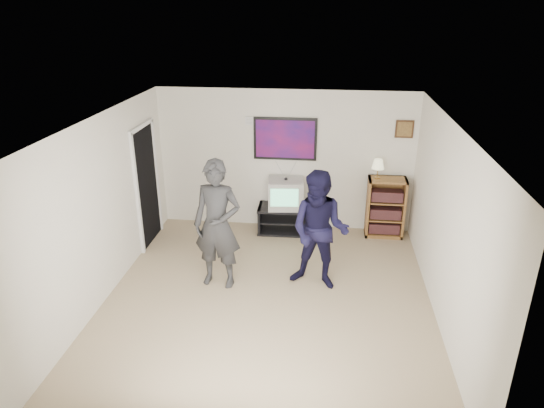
% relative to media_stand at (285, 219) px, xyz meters
% --- Properties ---
extents(room_shell, '(4.51, 5.00, 2.51)m').
position_rel_media_stand_xyz_m(room_shell, '(-0.03, -1.88, 1.01)').
color(room_shell, '#847553').
rests_on(room_shell, ground).
extents(media_stand, '(0.97, 0.56, 0.48)m').
position_rel_media_stand_xyz_m(media_stand, '(0.00, 0.00, 0.00)').
color(media_stand, black).
rests_on(media_stand, room_shell).
extents(crt_television, '(0.65, 0.57, 0.51)m').
position_rel_media_stand_xyz_m(crt_television, '(0.01, 0.00, 0.50)').
color(crt_television, '#A8A8A3').
rests_on(crt_television, media_stand).
extents(bookshelf, '(0.65, 0.37, 1.06)m').
position_rel_media_stand_xyz_m(bookshelf, '(1.75, 0.05, 0.29)').
color(bookshelf, brown).
rests_on(bookshelf, room_shell).
extents(table_lamp, '(0.21, 0.21, 0.33)m').
position_rel_media_stand_xyz_m(table_lamp, '(1.56, 0.05, 0.99)').
color(table_lamp, '#EFEBB5').
rests_on(table_lamp, bookshelf).
extents(person_tall, '(0.74, 0.53, 1.89)m').
position_rel_media_stand_xyz_m(person_tall, '(-0.79, -1.86, 0.71)').
color(person_tall, '#28282A').
rests_on(person_tall, room_shell).
extents(person_short, '(0.98, 0.84, 1.75)m').
position_rel_media_stand_xyz_m(person_short, '(0.64, -1.75, 0.64)').
color(person_short, black).
rests_on(person_short, room_shell).
extents(controller_left, '(0.08, 0.13, 0.04)m').
position_rel_media_stand_xyz_m(controller_left, '(-0.80, -1.66, 0.97)').
color(controller_left, white).
rests_on(controller_left, person_tall).
extents(controller_right, '(0.07, 0.13, 0.04)m').
position_rel_media_stand_xyz_m(controller_right, '(0.69, -1.48, 0.83)').
color(controller_right, white).
rests_on(controller_right, person_short).
extents(poster, '(1.10, 0.03, 0.75)m').
position_rel_media_stand_xyz_m(poster, '(-0.03, 0.25, 1.41)').
color(poster, black).
rests_on(poster, room_shell).
extents(air_vent, '(0.28, 0.02, 0.14)m').
position_rel_media_stand_xyz_m(air_vent, '(-0.58, 0.25, 1.71)').
color(air_vent, white).
rests_on(air_vent, room_shell).
extents(small_picture, '(0.30, 0.03, 0.30)m').
position_rel_media_stand_xyz_m(small_picture, '(1.97, 0.25, 1.64)').
color(small_picture, black).
rests_on(small_picture, room_shell).
extents(doorway, '(0.03, 0.85, 2.00)m').
position_rel_media_stand_xyz_m(doorway, '(-2.27, -0.63, 0.76)').
color(doorway, black).
rests_on(doorway, room_shell).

